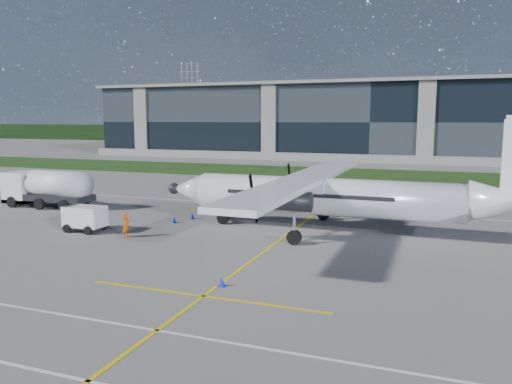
# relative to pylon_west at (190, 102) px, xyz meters

# --- Properties ---
(ground) EXTENTS (400.00, 400.00, 0.00)m
(ground) POSITION_rel_pylon_west_xyz_m (80.00, -110.00, -15.00)
(ground) COLOR slate
(ground) RESTS_ON ground
(grass_strip) EXTENTS (400.00, 18.00, 0.04)m
(grass_strip) POSITION_rel_pylon_west_xyz_m (80.00, -102.00, -14.98)
(grass_strip) COLOR #13360E
(grass_strip) RESTS_ON ground
(terminal_building) EXTENTS (120.00, 20.00, 15.00)m
(terminal_building) POSITION_rel_pylon_west_xyz_m (80.00, -70.00, -7.50)
(terminal_building) COLOR black
(terminal_building) RESTS_ON ground
(tree_line) EXTENTS (400.00, 6.00, 6.00)m
(tree_line) POSITION_rel_pylon_west_xyz_m (80.00, -10.00, -12.00)
(tree_line) COLOR black
(tree_line) RESTS_ON ground
(pylon_west) EXTENTS (9.00, 4.60, 30.00)m
(pylon_west) POSITION_rel_pylon_west_xyz_m (0.00, 0.00, 0.00)
(pylon_west) COLOR gray
(pylon_west) RESTS_ON ground
(yellow_taxiway_centerline) EXTENTS (0.20, 70.00, 0.01)m
(yellow_taxiway_centerline) POSITION_rel_pylon_west_xyz_m (83.00, -140.00, -14.99)
(yellow_taxiway_centerline) COLOR yellow
(yellow_taxiway_centerline) RESTS_ON ground
(white_lane_line) EXTENTS (90.00, 0.15, 0.01)m
(white_lane_line) POSITION_rel_pylon_west_xyz_m (80.00, -164.00, -14.99)
(white_lane_line) COLOR white
(white_lane_line) RESTS_ON ground
(turboprop_aircraft) EXTENTS (26.83, 27.82, 8.35)m
(turboprop_aircraft) POSITION_rel_pylon_west_xyz_m (86.23, -141.07, -10.83)
(turboprop_aircraft) COLOR white
(turboprop_aircraft) RESTS_ON ground
(fuel_tanker_truck) EXTENTS (9.12, 2.96, 3.42)m
(fuel_tanker_truck) POSITION_rel_pylon_west_xyz_m (58.43, -139.81, -13.29)
(fuel_tanker_truck) COLOR silver
(fuel_tanker_truck) RESTS_ON ground
(baggage_tug) EXTENTS (3.07, 1.84, 1.84)m
(baggage_tug) POSITION_rel_pylon_west_xyz_m (68.97, -146.88, -14.08)
(baggage_tug) COLOR silver
(baggage_tug) RESTS_ON ground
(ground_crew_person) EXTENTS (0.59, 0.82, 2.00)m
(ground_crew_person) POSITION_rel_pylon_west_xyz_m (72.82, -147.38, -14.00)
(ground_crew_person) COLOR #F25907
(ground_crew_person) RESTS_ON ground
(safety_cone_portwing) EXTENTS (0.36, 0.36, 0.50)m
(safety_cone_portwing) POSITION_rel_pylon_west_xyz_m (83.21, -154.43, -14.75)
(safety_cone_portwing) COLOR #0D15E8
(safety_cone_portwing) RESTS_ON ground
(safety_cone_nose_port) EXTENTS (0.36, 0.36, 0.50)m
(safety_cone_nose_port) POSITION_rel_pylon_west_xyz_m (73.47, -141.98, -14.75)
(safety_cone_nose_port) COLOR #0D15E8
(safety_cone_nose_port) RESTS_ON ground
(safety_cone_nose_stbd) EXTENTS (0.36, 0.36, 0.50)m
(safety_cone_nose_stbd) POSITION_rel_pylon_west_xyz_m (74.07, -140.09, -14.75)
(safety_cone_nose_stbd) COLOR #0D15E8
(safety_cone_nose_stbd) RESTS_ON ground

